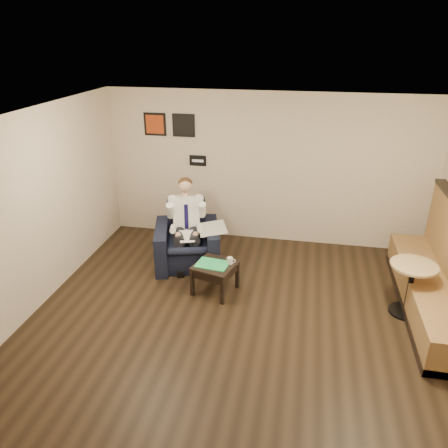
% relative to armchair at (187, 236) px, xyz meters
% --- Properties ---
extents(ground, '(6.00, 6.00, 0.00)m').
position_rel_armchair_xyz_m(ground, '(1.20, -1.74, -0.52)').
color(ground, black).
rests_on(ground, ground).
extents(wall_back, '(6.00, 0.02, 2.80)m').
position_rel_armchair_xyz_m(wall_back, '(1.20, 1.26, 0.88)').
color(wall_back, beige).
rests_on(wall_back, ground).
extents(wall_left, '(0.02, 6.00, 2.80)m').
position_rel_armchair_xyz_m(wall_left, '(-1.80, -1.74, 0.88)').
color(wall_left, beige).
rests_on(wall_left, ground).
extents(ceiling, '(6.00, 6.00, 0.02)m').
position_rel_armchair_xyz_m(ceiling, '(1.20, -1.74, 2.28)').
color(ceiling, white).
rests_on(ceiling, wall_back).
extents(seating_sign, '(0.32, 0.02, 0.20)m').
position_rel_armchair_xyz_m(seating_sign, '(-0.10, 1.24, 0.98)').
color(seating_sign, black).
rests_on(seating_sign, wall_back).
extents(art_print_left, '(0.42, 0.03, 0.42)m').
position_rel_armchair_xyz_m(art_print_left, '(-0.90, 1.24, 1.63)').
color(art_print_left, '#B43D16').
rests_on(art_print_left, wall_back).
extents(art_print_right, '(0.42, 0.03, 0.42)m').
position_rel_armchair_xyz_m(art_print_right, '(-0.35, 1.24, 1.63)').
color(art_print_right, black).
rests_on(art_print_right, wall_back).
extents(armchair, '(1.31, 1.31, 1.03)m').
position_rel_armchair_xyz_m(armchair, '(0.00, 0.00, 0.00)').
color(armchair, black).
rests_on(armchair, ground).
extents(seated_man, '(0.92, 1.15, 1.41)m').
position_rel_armchair_xyz_m(seated_man, '(0.04, -0.13, 0.19)').
color(seated_man, white).
rests_on(seated_man, armchair).
extents(lap_papers, '(0.34, 0.40, 0.01)m').
position_rel_armchair_xyz_m(lap_papers, '(0.07, -0.24, 0.12)').
color(lap_papers, white).
rests_on(lap_papers, seated_man).
extents(newspaper, '(0.60, 0.68, 0.01)m').
position_rel_armchair_xyz_m(newspaper, '(0.45, 0.01, 0.19)').
color(newspaper, silver).
rests_on(newspaper, armchair).
extents(side_table, '(0.72, 0.72, 0.48)m').
position_rel_armchair_xyz_m(side_table, '(0.66, -0.80, -0.28)').
color(side_table, black).
rests_on(side_table, ground).
extents(green_folder, '(0.52, 0.40, 0.01)m').
position_rel_armchair_xyz_m(green_folder, '(0.63, -0.81, -0.03)').
color(green_folder, '#29D16D').
rests_on(green_folder, side_table).
extents(coffee_mug, '(0.11, 0.11, 0.10)m').
position_rel_armchair_xyz_m(coffee_mug, '(0.88, -0.72, 0.01)').
color(coffee_mug, white).
rests_on(coffee_mug, side_table).
extents(smartphone, '(0.17, 0.13, 0.01)m').
position_rel_armchair_xyz_m(smartphone, '(0.76, -0.65, -0.03)').
color(smartphone, black).
rests_on(smartphone, side_table).
extents(banquette, '(0.71, 2.96, 1.51)m').
position_rel_armchair_xyz_m(banquette, '(3.79, -0.67, 0.24)').
color(banquette, olive).
rests_on(banquette, ground).
extents(cafe_table, '(0.78, 0.78, 0.79)m').
position_rel_armchair_xyz_m(cafe_table, '(3.48, -0.82, -0.12)').
color(cafe_table, tan).
rests_on(cafe_table, ground).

